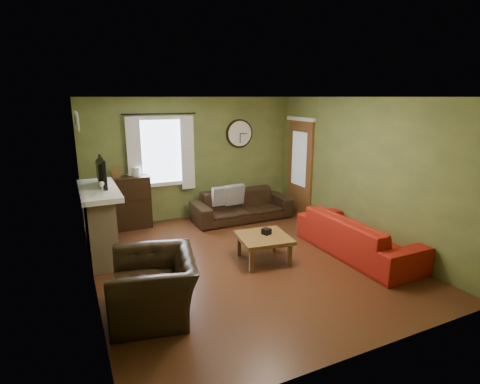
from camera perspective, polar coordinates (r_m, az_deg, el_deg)
name	(u,v)px	position (r m, az deg, el deg)	size (l,w,h in m)	color
floor	(245,260)	(6.25, 0.74, -10.31)	(4.60, 5.20, 0.00)	#472413
ceiling	(245,97)	(5.68, 0.83, 14.30)	(4.60, 5.20, 0.00)	white
wall_left	(87,200)	(5.27, -22.33, -1.08)	(0.00, 5.20, 2.60)	#5C6631
wall_right	(359,171)	(7.12, 17.71, 3.09)	(0.00, 5.20, 2.60)	#5C6631
wall_back	(193,159)	(8.20, -7.21, 5.07)	(4.60, 0.00, 2.60)	#5C6631
wall_front	(365,238)	(3.76, 18.48, -6.72)	(4.60, 0.00, 2.60)	#5C6631
fireplace	(100,225)	(6.59, -20.58, -4.76)	(0.40, 1.40, 1.10)	tan
firebox	(113,238)	(6.69, -18.77, -6.61)	(0.04, 0.60, 0.55)	black
mantel	(98,190)	(6.44, -20.77, 0.24)	(0.58, 1.60, 0.08)	white
tv	(98,175)	(6.54, -20.88, 2.37)	(0.60, 0.08, 0.35)	black
tv_screen	(102,172)	(6.54, -20.22, 2.92)	(0.02, 0.62, 0.36)	#994C3F
medallion_left	(78,122)	(5.92, -23.48, 9.75)	(0.28, 0.28, 0.03)	white
medallion_mid	(77,121)	(6.27, -23.61, 9.93)	(0.28, 0.28, 0.03)	white
medallion_right	(76,119)	(6.62, -23.73, 10.09)	(0.28, 0.28, 0.03)	white
window_pane	(160,152)	(7.97, -12.02, 6.05)	(1.00, 0.02, 1.30)	silver
curtain_rod	(160,114)	(7.80, -12.15, 11.57)	(0.03, 0.03, 1.50)	black
curtain_left	(134,156)	(7.77, -15.79, 5.25)	(0.28, 0.04, 1.55)	silver
curtain_right	(188,153)	(8.02, -8.00, 5.92)	(0.28, 0.04, 1.55)	silver
wall_clock	(240,134)	(8.49, -0.05, 8.90)	(0.64, 0.06, 0.64)	white
door	(300,168)	(8.57, 9.08, 3.70)	(0.05, 0.90, 2.10)	brown
bookshelf	(127,203)	(7.84, -16.77, -1.62)	(0.90, 0.38, 1.06)	black
book	(129,181)	(7.83, -16.53, 1.63)	(0.18, 0.25, 0.02)	brown
sofa_brown	(242,205)	(8.13, 0.27, -2.05)	(2.14, 0.84, 0.62)	black
pillow_left	(234,195)	(8.07, -0.86, -0.41)	(0.43, 0.13, 0.43)	gray
pillow_right	(221,196)	(7.96, -2.90, -0.63)	(0.40, 0.12, 0.40)	gray
sofa_red	(357,236)	(6.64, 17.43, -6.35)	(2.29, 0.89, 0.67)	maroon
armchair	(154,286)	(4.81, -12.97, -13.72)	(1.14, 1.00, 0.74)	black
coffee_table	(263,248)	(6.16, 3.58, -8.53)	(0.80, 0.80, 0.42)	brown
tissue_box	(266,236)	(6.17, 4.04, -6.64)	(0.12, 0.12, 0.09)	black
wine_glass_a	(102,189)	(5.89, -20.26, 0.49)	(0.07, 0.07, 0.21)	white
wine_glass_b	(102,189)	(5.94, -20.29, 0.46)	(0.06, 0.06, 0.18)	white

